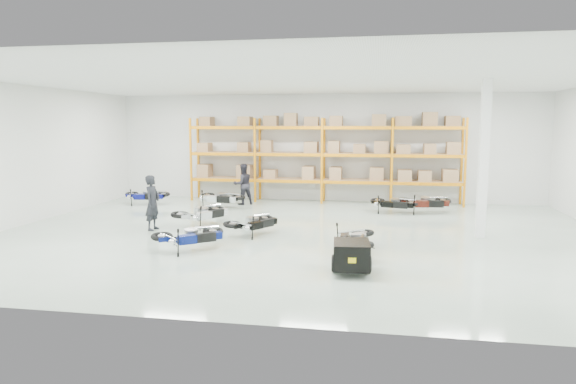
% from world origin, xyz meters
% --- Properties ---
extents(room, '(18.00, 18.00, 18.00)m').
position_xyz_m(room, '(0.00, 0.00, 2.25)').
color(room, '#ABBFAE').
rests_on(room, ground).
extents(pallet_rack, '(11.28, 0.98, 3.62)m').
position_xyz_m(pallet_rack, '(-0.00, 6.45, 2.26)').
color(pallet_rack, orange).
rests_on(pallet_rack, ground).
extents(structural_column, '(0.25, 0.25, 4.50)m').
position_xyz_m(structural_column, '(5.20, 0.50, 2.25)').
color(structural_column, white).
rests_on(structural_column, ground).
extents(moto_blue_centre, '(1.79, 1.65, 1.06)m').
position_xyz_m(moto_blue_centre, '(-2.44, -2.50, 0.50)').
color(moto_blue_centre, '#07114E').
rests_on(moto_blue_centre, ground).
extents(moto_silver_left, '(1.64, 1.94, 1.13)m').
position_xyz_m(moto_silver_left, '(-3.23, 0.67, 0.53)').
color(moto_silver_left, silver).
rests_on(moto_silver_left, ground).
extents(moto_black_far_left, '(1.51, 1.74, 1.02)m').
position_xyz_m(moto_black_far_left, '(-1.29, -0.41, 0.48)').
color(moto_black_far_left, black).
rests_on(moto_black_far_left, ground).
extents(moto_touring_right, '(0.83, 1.65, 1.06)m').
position_xyz_m(moto_touring_right, '(1.73, -2.16, 0.50)').
color(moto_touring_right, black).
rests_on(moto_touring_right, ground).
extents(trailer, '(0.87, 1.66, 0.69)m').
position_xyz_m(trailer, '(1.73, -3.76, 0.40)').
color(trailer, black).
rests_on(trailer, ground).
extents(moto_back_a, '(1.66, 0.93, 1.03)m').
position_xyz_m(moto_back_a, '(-6.99, 4.51, 0.49)').
color(moto_back_a, navy).
rests_on(moto_back_a, ground).
extents(moto_back_b, '(1.85, 1.25, 1.10)m').
position_xyz_m(moto_back_b, '(-3.80, 4.25, 0.52)').
color(moto_back_b, silver).
rests_on(moto_back_b, ground).
extents(moto_back_c, '(1.74, 1.20, 1.03)m').
position_xyz_m(moto_back_c, '(2.85, 4.16, 0.48)').
color(moto_back_c, black).
rests_on(moto_back_c, ground).
extents(moto_back_d, '(1.82, 1.08, 1.12)m').
position_xyz_m(moto_back_d, '(3.97, 4.38, 0.53)').
color(moto_back_d, '#3F120C').
rests_on(moto_back_d, ground).
extents(person_left, '(0.45, 0.65, 1.69)m').
position_xyz_m(person_left, '(-4.54, -0.15, 0.85)').
color(person_left, black).
rests_on(person_left, ground).
extents(person_back, '(1.02, 0.98, 1.67)m').
position_xyz_m(person_back, '(-3.12, 5.25, 0.83)').
color(person_back, black).
rests_on(person_back, ground).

